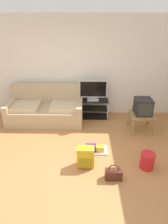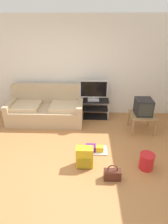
% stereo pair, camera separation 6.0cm
% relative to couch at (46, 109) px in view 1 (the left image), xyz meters
% --- Properties ---
extents(ground_plane, '(9.00, 9.80, 0.02)m').
position_rel_couch_xyz_m(ground_plane, '(0.64, -1.87, -0.34)').
color(ground_plane, '#B27542').
extents(wall_back, '(9.00, 0.10, 2.70)m').
position_rel_couch_xyz_m(wall_back, '(0.64, 0.58, 1.02)').
color(wall_back, silver).
rests_on(wall_back, ground_plane).
extents(couch, '(1.99, 0.95, 0.95)m').
position_rel_couch_xyz_m(couch, '(0.00, 0.00, 0.00)').
color(couch, tan).
rests_on(couch, ground_plane).
extents(tv_stand, '(0.86, 0.42, 0.52)m').
position_rel_couch_xyz_m(tv_stand, '(1.29, 0.24, -0.07)').
color(tv_stand, black).
rests_on(tv_stand, ground_plane).
extents(flat_tv, '(0.76, 0.22, 0.57)m').
position_rel_couch_xyz_m(flat_tv, '(1.29, 0.21, 0.47)').
color(flat_tv, '#B2B2B7').
rests_on(flat_tv, tv_stand).
extents(side_table, '(0.58, 0.58, 0.45)m').
position_rel_couch_xyz_m(side_table, '(2.48, -0.49, 0.06)').
color(side_table, '#9E7A4C').
rests_on(side_table, ground_plane).
extents(crt_tv, '(0.39, 0.42, 0.39)m').
position_rel_couch_xyz_m(crt_tv, '(2.48, -0.47, 0.32)').
color(crt_tv, '#232326').
rests_on(crt_tv, side_table).
extents(backpack, '(0.32, 0.25, 0.41)m').
position_rel_couch_xyz_m(backpack, '(1.11, -1.84, -0.13)').
color(backpack, gold).
rests_on(backpack, ground_plane).
extents(handbag, '(0.29, 0.13, 0.32)m').
position_rel_couch_xyz_m(handbag, '(1.60, -2.16, -0.22)').
color(handbag, '#4C2319').
rests_on(handbag, ground_plane).
extents(cleaning_bucket, '(0.27, 0.27, 0.31)m').
position_rel_couch_xyz_m(cleaning_bucket, '(2.26, -1.86, -0.17)').
color(cleaning_bucket, red).
rests_on(cleaning_bucket, ground_plane).
extents(floor_tray, '(0.50, 0.33, 0.14)m').
position_rel_couch_xyz_m(floor_tray, '(1.31, -1.37, -0.29)').
color(floor_tray, silver).
rests_on(floor_tray, ground_plane).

